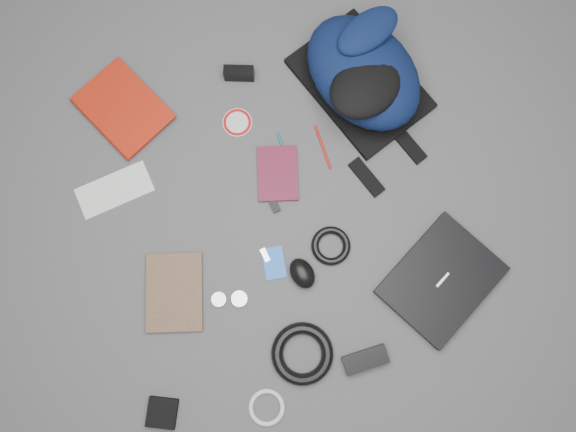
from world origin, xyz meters
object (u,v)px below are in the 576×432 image
object	(u,v)px
backpack	(363,72)
power_brick	(365,360)
laptop	(441,280)
textbook_red	(99,131)
mouse	(302,273)
comic_book	(146,293)
dvd_case	(278,174)
pouch	(162,413)
compact_camera	(239,73)

from	to	relation	value
backpack	power_brick	bearing A→B (deg)	-128.22
backpack	laptop	bearing A→B (deg)	-107.85
textbook_red	mouse	bearing A→B (deg)	-79.32
comic_book	power_brick	world-z (taller)	power_brick
mouse	comic_book	bearing A→B (deg)	157.63
dvd_case	laptop	bearing A→B (deg)	-36.19
textbook_red	dvd_case	size ratio (longest dim) A/B	1.59
comic_book	dvd_case	size ratio (longest dim) A/B	1.34
mouse	pouch	bearing A→B (deg)	-164.86
backpack	textbook_red	size ratio (longest dim) A/B	1.65
mouse	power_brick	bearing A→B (deg)	-83.19
compact_camera	pouch	bearing A→B (deg)	-99.87
backpack	comic_book	world-z (taller)	backpack
dvd_case	power_brick	world-z (taller)	power_brick
textbook_red	comic_book	world-z (taller)	textbook_red
dvd_case	compact_camera	size ratio (longest dim) A/B	1.84
laptop	power_brick	size ratio (longest dim) A/B	2.51
mouse	power_brick	size ratio (longest dim) A/B	0.74
textbook_red	backpack	bearing A→B (deg)	-33.38
comic_book	laptop	bearing A→B (deg)	0.64
laptop	textbook_red	distance (m)	1.10
dvd_case	pouch	world-z (taller)	pouch
laptop	mouse	world-z (taller)	mouse
backpack	comic_book	size ratio (longest dim) A/B	1.95
power_brick	textbook_red	bearing A→B (deg)	121.81
backpack	compact_camera	size ratio (longest dim) A/B	4.80
laptop	dvd_case	bearing A→B (deg)	98.74
mouse	laptop	bearing A→B (deg)	-32.10
backpack	compact_camera	world-z (taller)	backpack
laptop	pouch	bearing A→B (deg)	157.53
dvd_case	backpack	bearing A→B (deg)	46.07
compact_camera	backpack	bearing A→B (deg)	-2.55
backpack	pouch	size ratio (longest dim) A/B	5.38
laptop	pouch	xyz separation A→B (m)	(-0.86, -0.11, -0.01)
pouch	mouse	bearing A→B (deg)	26.69
backpack	power_brick	size ratio (longest dim) A/B	3.50
compact_camera	mouse	world-z (taller)	compact_camera
dvd_case	compact_camera	world-z (taller)	compact_camera
dvd_case	power_brick	bearing A→B (deg)	-67.54
textbook_red	comic_book	xyz separation A→B (m)	(0.00, -0.51, -0.01)
comic_book	mouse	distance (m)	0.45
compact_camera	power_brick	bearing A→B (deg)	-65.09
backpack	dvd_case	distance (m)	0.39
dvd_case	pouch	size ratio (longest dim) A/B	2.06
backpack	comic_book	xyz separation A→B (m)	(-0.79, -0.41, -0.08)
pouch	laptop	bearing A→B (deg)	6.96
comic_book	mouse	xyz separation A→B (m)	(0.44, -0.08, 0.02)
mouse	backpack	bearing A→B (deg)	43.36
backpack	textbook_red	world-z (taller)	backpack
comic_book	compact_camera	distance (m)	0.71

